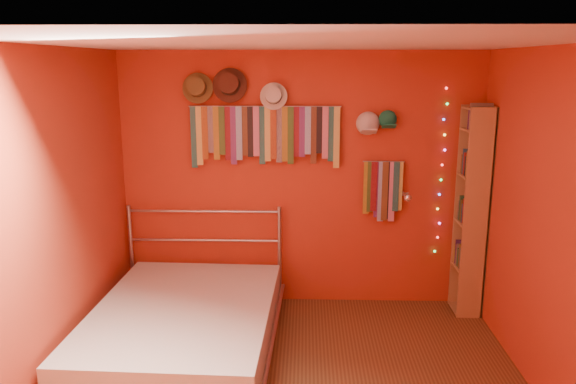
# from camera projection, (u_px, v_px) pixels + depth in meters

# --- Properties ---
(back_wall) EXTENTS (3.50, 0.02, 2.50)m
(back_wall) POSITION_uv_depth(u_px,v_px,m) (301.00, 181.00, 5.51)
(back_wall) COLOR maroon
(back_wall) RESTS_ON ground
(right_wall) EXTENTS (0.02, 3.50, 2.50)m
(right_wall) POSITION_uv_depth(u_px,v_px,m) (559.00, 236.00, 3.75)
(right_wall) COLOR maroon
(right_wall) RESTS_ON ground
(left_wall) EXTENTS (0.02, 3.50, 2.50)m
(left_wall) POSITION_uv_depth(u_px,v_px,m) (44.00, 231.00, 3.86)
(left_wall) COLOR maroon
(left_wall) RESTS_ON ground
(ceiling) EXTENTS (3.50, 3.50, 0.02)m
(ceiling) POSITION_uv_depth(u_px,v_px,m) (299.00, 43.00, 3.52)
(ceiling) COLOR white
(ceiling) RESTS_ON back_wall
(tie_rack) EXTENTS (1.45, 0.03, 0.60)m
(tie_rack) POSITION_uv_depth(u_px,v_px,m) (265.00, 133.00, 5.35)
(tie_rack) COLOR #A6A6AA
(tie_rack) RESTS_ON back_wall
(small_tie_rack) EXTENTS (0.40, 0.03, 0.60)m
(small_tie_rack) POSITION_uv_depth(u_px,v_px,m) (383.00, 188.00, 5.43)
(small_tie_rack) COLOR #A6A6AA
(small_tie_rack) RESTS_ON back_wall
(fedora_olive) EXTENTS (0.29, 0.16, 0.29)m
(fedora_olive) POSITION_uv_depth(u_px,v_px,m) (197.00, 87.00, 5.24)
(fedora_olive) COLOR brown
(fedora_olive) RESTS_ON back_wall
(fedora_brown) EXTENTS (0.33, 0.18, 0.32)m
(fedora_brown) POSITION_uv_depth(u_px,v_px,m) (229.00, 84.00, 5.22)
(fedora_brown) COLOR #472419
(fedora_brown) RESTS_ON back_wall
(fedora_white) EXTENTS (0.26, 0.14, 0.26)m
(fedora_white) POSITION_uv_depth(u_px,v_px,m) (273.00, 96.00, 5.24)
(fedora_white) COLOR silver
(fedora_white) RESTS_ON back_wall
(cap_white) EXTENTS (0.20, 0.25, 0.20)m
(cap_white) POSITION_uv_depth(u_px,v_px,m) (368.00, 124.00, 5.31)
(cap_white) COLOR silver
(cap_white) RESTS_ON back_wall
(cap_green) EXTENTS (0.18, 0.22, 0.18)m
(cap_green) POSITION_uv_depth(u_px,v_px,m) (388.00, 119.00, 5.30)
(cap_green) COLOR #1A7555
(cap_green) RESTS_ON back_wall
(fairy_lights) EXTENTS (0.06, 0.02, 1.63)m
(fairy_lights) POSITION_uv_depth(u_px,v_px,m) (441.00, 172.00, 5.41)
(fairy_lights) COLOR #FF3333
(fairy_lights) RESTS_ON back_wall
(reading_lamp) EXTENTS (0.07, 0.31, 0.09)m
(reading_lamp) POSITION_uv_depth(u_px,v_px,m) (407.00, 197.00, 5.27)
(reading_lamp) COLOR #A6A6AA
(reading_lamp) RESTS_ON back_wall
(bookshelf) EXTENTS (0.25, 0.34, 2.00)m
(bookshelf) POSITION_uv_depth(u_px,v_px,m) (476.00, 211.00, 5.30)
(bookshelf) COLOR #A9844C
(bookshelf) RESTS_ON ground
(bed) EXTENTS (1.59, 2.12, 1.01)m
(bed) POSITION_uv_depth(u_px,v_px,m) (184.00, 329.00, 4.64)
(bed) COLOR #A6A6AA
(bed) RESTS_ON ground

